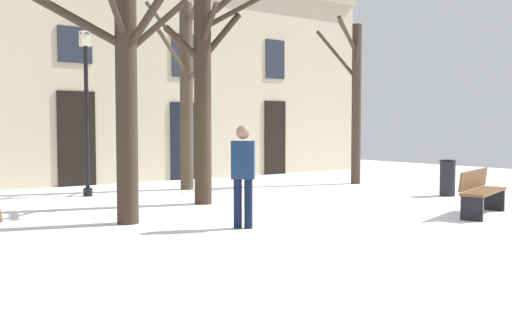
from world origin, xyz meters
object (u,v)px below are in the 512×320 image
(tree_near_facade, at_px, (186,90))
(streetlamp, at_px, (86,95))
(litter_bin, at_px, (447,178))
(tree_right_of_center, at_px, (125,73))
(tree_foreground, at_px, (355,96))
(tree_center, at_px, (204,77))
(person_crossing_plaza, at_px, (243,171))
(bench_far_corner, at_px, (481,191))

(tree_near_facade, bearing_deg, streetlamp, 178.98)
(tree_near_facade, bearing_deg, litter_bin, -48.39)
(tree_right_of_center, relative_size, streetlamp, 1.25)
(tree_foreground, height_order, litter_bin, tree_foreground)
(tree_right_of_center, relative_size, litter_bin, 5.76)
(tree_center, xyz_separation_m, tree_near_facade, (1.13, 2.87, -0.11))
(streetlamp, height_order, person_crossing_plaza, streetlamp)
(bench_far_corner, height_order, person_crossing_plaza, person_crossing_plaza)
(tree_right_of_center, distance_m, bench_far_corner, 7.01)
(litter_bin, bearing_deg, tree_right_of_center, 175.01)
(tree_right_of_center, bearing_deg, tree_center, 30.89)
(tree_near_facade, distance_m, streetlamp, 2.73)
(tree_right_of_center, xyz_separation_m, tree_center, (2.47, 1.48, 0.16))
(bench_far_corner, relative_size, person_crossing_plaza, 1.04)
(tree_right_of_center, xyz_separation_m, streetlamp, (0.88, 4.40, -0.15))
(tree_foreground, relative_size, person_crossing_plaza, 2.78)
(person_crossing_plaza, bearing_deg, tree_right_of_center, -6.78)
(tree_center, bearing_deg, tree_near_facade, 68.48)
(tree_near_facade, bearing_deg, tree_center, -111.52)
(tree_center, distance_m, litter_bin, 6.47)
(tree_center, relative_size, bench_far_corner, 3.03)
(tree_right_of_center, height_order, tree_center, tree_center)
(tree_right_of_center, bearing_deg, streetlamp, 78.71)
(person_crossing_plaza, bearing_deg, litter_bin, -131.60)
(tree_right_of_center, height_order, person_crossing_plaza, tree_right_of_center)
(tree_right_of_center, relative_size, tree_center, 0.94)
(tree_center, bearing_deg, bench_far_corner, -52.53)
(tree_right_of_center, distance_m, tree_center, 2.88)
(tree_foreground, xyz_separation_m, litter_bin, (-0.36, -3.54, -2.18))
(tree_right_of_center, height_order, tree_foreground, tree_right_of_center)
(litter_bin, bearing_deg, tree_near_facade, 131.61)
(person_crossing_plaza, bearing_deg, tree_near_facade, -69.26)
(tree_foreground, xyz_separation_m, person_crossing_plaza, (-7.06, -4.39, -1.67))
(streetlamp, xyz_separation_m, litter_bin, (7.22, -5.11, -2.03))
(tree_foreground, distance_m, streetlamp, 7.74)
(tree_near_facade, relative_size, bench_far_corner, 2.97)
(litter_bin, height_order, person_crossing_plaza, person_crossing_plaza)
(tree_near_facade, height_order, tree_foreground, tree_near_facade)
(tree_near_facade, bearing_deg, person_crossing_plaza, -110.43)
(streetlamp, relative_size, person_crossing_plaza, 2.37)
(bench_far_corner, xyz_separation_m, person_crossing_plaza, (-4.53, 1.48, 0.50))
(bench_far_corner, distance_m, person_crossing_plaza, 4.79)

